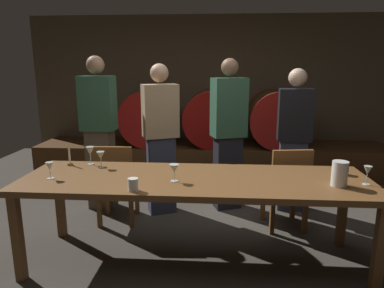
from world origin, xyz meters
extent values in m
plane|color=#3F3A33|center=(0.00, 0.00, 0.00)|extent=(7.87, 7.87, 0.00)
cube|color=brown|center=(0.00, 3.07, 1.24)|extent=(6.05, 0.24, 2.49)
cube|color=#4C2D16|center=(0.00, 2.52, 0.24)|extent=(5.45, 0.90, 0.47)
cylinder|color=#513319|center=(-0.96, 2.52, 0.90)|extent=(0.84, 0.76, 0.84)
cylinder|color=#9E1411|center=(-0.96, 2.13, 0.90)|extent=(0.86, 0.03, 0.86)
cylinder|color=#9E1411|center=(-0.96, 2.92, 0.90)|extent=(0.86, 0.03, 0.86)
cylinder|color=#2D2D33|center=(-0.96, 2.52, 0.90)|extent=(0.85, 0.04, 0.85)
cylinder|color=brown|center=(0.00, 2.52, 0.90)|extent=(0.84, 0.76, 0.84)
cylinder|color=maroon|center=(0.00, 2.13, 0.90)|extent=(0.86, 0.03, 0.86)
cylinder|color=maroon|center=(0.00, 2.92, 0.90)|extent=(0.86, 0.03, 0.86)
cylinder|color=#2D2D33|center=(0.00, 2.52, 0.90)|extent=(0.85, 0.04, 0.85)
cylinder|color=#513319|center=(0.98, 2.52, 0.90)|extent=(0.84, 0.76, 0.84)
cylinder|color=#B21C16|center=(0.98, 2.13, 0.90)|extent=(0.86, 0.03, 0.86)
cylinder|color=#B21C16|center=(0.98, 2.92, 0.90)|extent=(0.86, 0.03, 0.86)
cylinder|color=#2D2D33|center=(0.98, 2.52, 0.90)|extent=(0.85, 0.04, 0.85)
cube|color=brown|center=(-0.10, -0.08, 0.74)|extent=(2.88, 0.86, 0.05)
cube|color=brown|center=(-1.46, -0.45, 0.36)|extent=(0.07, 0.07, 0.72)
cube|color=brown|center=(1.26, -0.45, 0.36)|extent=(0.07, 0.07, 0.72)
cube|color=brown|center=(-1.46, 0.29, 0.36)|extent=(0.07, 0.07, 0.72)
cube|color=brown|center=(1.26, 0.29, 0.36)|extent=(0.07, 0.07, 0.72)
cube|color=brown|center=(-0.99, 0.68, 0.44)|extent=(0.42, 0.42, 0.04)
cube|color=brown|center=(-0.98, 0.50, 0.67)|extent=(0.40, 0.06, 0.42)
cube|color=brown|center=(-0.82, 0.86, 0.21)|extent=(0.05, 0.05, 0.42)
cube|color=brown|center=(-1.16, 0.84, 0.21)|extent=(0.05, 0.05, 0.42)
cube|color=brown|center=(-0.81, 0.52, 0.21)|extent=(0.05, 0.05, 0.42)
cube|color=brown|center=(-1.15, 0.50, 0.21)|extent=(0.05, 0.05, 0.42)
cube|color=brown|center=(0.79, 0.66, 0.44)|extent=(0.45, 0.45, 0.04)
cube|color=brown|center=(0.82, 0.49, 0.67)|extent=(0.40, 0.10, 0.42)
cube|color=brown|center=(0.94, 0.86, 0.21)|extent=(0.05, 0.05, 0.42)
cube|color=brown|center=(0.60, 0.81, 0.21)|extent=(0.05, 0.05, 0.42)
cube|color=brown|center=(0.98, 0.52, 0.21)|extent=(0.05, 0.05, 0.42)
cube|color=brown|center=(0.65, 0.47, 0.21)|extent=(0.05, 0.05, 0.42)
cube|color=brown|center=(-1.29, 1.04, 0.47)|extent=(0.31, 0.22, 0.95)
cube|color=#336047|center=(-1.29, 1.04, 1.26)|extent=(0.39, 0.26, 0.62)
sphere|color=tan|center=(-1.29, 1.04, 1.69)|extent=(0.20, 0.20, 0.20)
cube|color=#33384C|center=(-0.55, 0.95, 0.45)|extent=(0.35, 0.30, 0.90)
cube|color=tan|center=(-0.55, 0.95, 1.19)|extent=(0.44, 0.37, 0.58)
sphere|color=#D8A884|center=(-0.55, 0.95, 1.60)|extent=(0.20, 0.20, 0.20)
cube|color=black|center=(0.21, 1.14, 0.44)|extent=(0.35, 0.29, 0.88)
cube|color=#336047|center=(0.21, 1.14, 1.21)|extent=(0.44, 0.35, 0.67)
sphere|color=#8C664C|center=(0.21, 1.14, 1.66)|extent=(0.20, 0.20, 0.20)
cube|color=#33384C|center=(0.97, 1.15, 0.42)|extent=(0.32, 0.23, 0.84)
cube|color=black|center=(0.97, 1.15, 1.13)|extent=(0.40, 0.28, 0.59)
sphere|color=beige|center=(0.97, 1.15, 1.55)|extent=(0.21, 0.21, 0.21)
cylinder|color=olive|center=(-1.29, 0.20, 0.78)|extent=(0.05, 0.05, 0.02)
cylinder|color=#EDE5CC|center=(-1.29, 0.20, 0.87)|extent=(0.02, 0.02, 0.15)
cone|color=yellow|center=(-1.29, 0.20, 0.95)|extent=(0.01, 0.01, 0.02)
cylinder|color=white|center=(1.02, -0.21, 0.86)|extent=(0.12, 0.12, 0.20)
cylinder|color=silver|center=(-1.28, -0.19, 0.77)|extent=(0.06, 0.06, 0.00)
cylinder|color=silver|center=(-1.28, -0.19, 0.80)|extent=(0.01, 0.01, 0.07)
cone|color=silver|center=(-1.28, -0.19, 0.87)|extent=(0.06, 0.06, 0.07)
cylinder|color=silver|center=(-1.11, 0.25, 0.77)|extent=(0.06, 0.06, 0.00)
cylinder|color=silver|center=(-1.11, 0.25, 0.81)|extent=(0.01, 0.01, 0.09)
cone|color=silver|center=(-1.11, 0.25, 0.90)|extent=(0.08, 0.08, 0.08)
cylinder|color=silver|center=(-0.97, 0.15, 0.77)|extent=(0.06, 0.06, 0.00)
cylinder|color=silver|center=(-0.97, 0.15, 0.81)|extent=(0.01, 0.01, 0.08)
cone|color=silver|center=(-0.97, 0.15, 0.88)|extent=(0.07, 0.07, 0.07)
cylinder|color=silver|center=(-0.26, -0.19, 0.77)|extent=(0.06, 0.06, 0.00)
cylinder|color=silver|center=(-0.26, -0.19, 0.80)|extent=(0.01, 0.01, 0.07)
cone|color=silver|center=(-0.26, -0.19, 0.87)|extent=(0.08, 0.08, 0.07)
cylinder|color=silver|center=(1.24, -0.16, 0.77)|extent=(0.06, 0.06, 0.00)
cylinder|color=silver|center=(1.24, -0.16, 0.81)|extent=(0.01, 0.01, 0.08)
cone|color=silver|center=(1.24, -0.16, 0.88)|extent=(0.06, 0.06, 0.07)
cylinder|color=white|center=(-0.54, -0.43, 0.81)|extent=(0.08, 0.08, 0.10)
cylinder|color=beige|center=(1.15, 0.10, 0.81)|extent=(0.08, 0.08, 0.09)
camera|label=1|loc=(0.07, -2.79, 1.66)|focal=32.05mm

